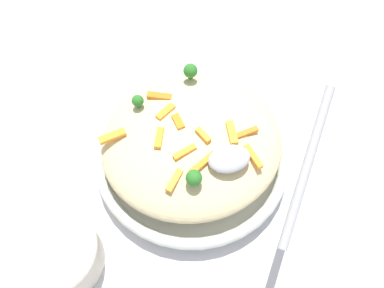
{
  "coord_description": "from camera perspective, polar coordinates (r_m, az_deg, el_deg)",
  "views": [
    {
      "loc": [
        -0.08,
        -0.27,
        0.56
      ],
      "look_at": [
        0.0,
        0.0,
        0.06
      ],
      "focal_mm": 37.36,
      "sensor_mm": 36.0,
      "label": 1
    }
  ],
  "objects": [
    {
      "name": "carrot_piece_1",
      "position": [
        0.54,
        5.7,
        1.59
      ],
      "size": [
        0.01,
        0.04,
        0.01
      ],
      "primitive_type": "cube",
      "rotation": [
        0.0,
        0.0,
        4.59
      ],
      "color": "orange",
      "rests_on": "pasta_mound"
    },
    {
      "name": "broccoli_floret_0",
      "position": [
        0.5,
        0.28,
        -4.88
      ],
      "size": [
        0.02,
        0.02,
        0.03
      ],
      "color": "#296820",
      "rests_on": "pasta_mound"
    },
    {
      "name": "carrot_piece_10",
      "position": [
        0.53,
        4.72,
        -2.09
      ],
      "size": [
        0.03,
        0.02,
        0.01
      ],
      "primitive_type": "cube",
      "rotation": [
        0.0,
        0.0,
        0.49
      ],
      "color": "orange",
      "rests_on": "pasta_mound"
    },
    {
      "name": "ground_plane",
      "position": [
        0.63,
        0.0,
        -2.62
      ],
      "size": [
        2.4,
        2.4,
        0.0
      ],
      "primitive_type": "plane",
      "color": "silver"
    },
    {
      "name": "companion_bowl",
      "position": [
        0.57,
        -18.89,
        -14.69
      ],
      "size": [
        0.12,
        0.12,
        0.07
      ],
      "color": "beige",
      "rests_on": "ground_plane"
    },
    {
      "name": "carrot_piece_6",
      "position": [
        0.55,
        7.82,
        1.62
      ],
      "size": [
        0.03,
        0.01,
        0.01
      ],
      "primitive_type": "cube",
      "rotation": [
        0.0,
        0.0,
        3.26
      ],
      "color": "orange",
      "rests_on": "pasta_mound"
    },
    {
      "name": "carrot_piece_2",
      "position": [
        0.56,
        -3.79,
        4.58
      ],
      "size": [
        0.03,
        0.02,
        0.01
      ],
      "primitive_type": "cube",
      "rotation": [
        0.0,
        0.0,
        3.68
      ],
      "color": "orange",
      "rests_on": "pasta_mound"
    },
    {
      "name": "carrot_piece_7",
      "position": [
        0.56,
        -11.32,
        1.09
      ],
      "size": [
        0.04,
        0.02,
        0.01
      ],
      "primitive_type": "cube",
      "rotation": [
        0.0,
        0.0,
        3.3
      ],
      "color": "orange",
      "rests_on": "pasta_mound"
    },
    {
      "name": "serving_bowl",
      "position": [
        0.61,
        0.0,
        -1.75
      ],
      "size": [
        0.29,
        0.29,
        0.04
      ],
      "color": "silver",
      "rests_on": "ground_plane"
    },
    {
      "name": "broccoli_floret_1",
      "position": [
        0.57,
        -7.76,
        6.1
      ],
      "size": [
        0.02,
        0.02,
        0.02
      ],
      "color": "#296820",
      "rests_on": "pasta_mound"
    },
    {
      "name": "carrot_piece_8",
      "position": [
        0.55,
        -1.99,
        3.22
      ],
      "size": [
        0.01,
        0.03,
        0.01
      ],
      "primitive_type": "cube",
      "rotation": [
        0.0,
        0.0,
        4.85
      ],
      "color": "orange",
      "rests_on": "pasta_mound"
    },
    {
      "name": "pasta_mound",
      "position": [
        0.57,
        0.0,
        0.31
      ],
      "size": [
        0.26,
        0.24,
        0.06
      ],
      "primitive_type": "ellipsoid",
      "color": "beige",
      "rests_on": "serving_bowl"
    },
    {
      "name": "carrot_piece_0",
      "position": [
        0.52,
        2.01,
        -2.62
      ],
      "size": [
        0.04,
        0.03,
        0.01
      ],
      "primitive_type": "cube",
      "rotation": [
        0.0,
        0.0,
        3.59
      ],
      "color": "orange",
      "rests_on": "pasta_mound"
    },
    {
      "name": "broccoli_floret_2",
      "position": [
        0.6,
        -0.23,
        10.38
      ],
      "size": [
        0.02,
        0.02,
        0.03
      ],
      "color": "#296820",
      "rests_on": "pasta_mound"
    },
    {
      "name": "carrot_piece_3",
      "position": [
        0.54,
        1.59,
        1.25
      ],
      "size": [
        0.02,
        0.03,
        0.01
      ],
      "primitive_type": "cube",
      "rotation": [
        0.0,
        0.0,
        1.97
      ],
      "color": "orange",
      "rests_on": "pasta_mound"
    },
    {
      "name": "carrot_piece_12",
      "position": [
        0.53,
        -1.05,
        -1.21
      ],
      "size": [
        0.03,
        0.02,
        0.01
      ],
      "primitive_type": "cube",
      "rotation": [
        0.0,
        0.0,
        0.28
      ],
      "color": "orange",
      "rests_on": "pasta_mound"
    },
    {
      "name": "carrot_piece_5",
      "position": [
        0.53,
        8.72,
        -1.81
      ],
      "size": [
        0.02,
        0.04,
        0.01
      ],
      "primitive_type": "cube",
      "rotation": [
        0.0,
        0.0,
        1.78
      ],
      "color": "orange",
      "rests_on": "pasta_mound"
    },
    {
      "name": "carrot_piece_4",
      "position": [
        0.54,
        -4.66,
        0.66
      ],
      "size": [
        0.02,
        0.03,
        0.01
      ],
      "primitive_type": "cube",
      "rotation": [
        0.0,
        0.0,
        4.31
      ],
      "color": "orange",
      "rests_on": "pasta_mound"
    },
    {
      "name": "carrot_piece_9",
      "position": [
        0.58,
        -4.7,
        6.82
      ],
      "size": [
        0.04,
        0.02,
        0.01
      ],
      "primitive_type": "cube",
      "rotation": [
        0.0,
        0.0,
        5.85
      ],
      "color": "orange",
      "rests_on": "pasta_mound"
    },
    {
      "name": "serving_spoon",
      "position": [
        0.5,
        9.62,
        -2.52
      ],
      "size": [
        0.16,
        0.16,
        0.09
      ],
      "color": "#B7B7BC",
      "rests_on": "pasta_mound"
    },
    {
      "name": "carrot_piece_11",
      "position": [
        0.51,
        -2.53,
        -5.24
      ],
      "size": [
        0.03,
        0.03,
        0.01
      ],
      "primitive_type": "cube",
      "rotation": [
        0.0,
        0.0,
        0.81
      ],
      "color": "orange",
      "rests_on": "pasta_mound"
    }
  ]
}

